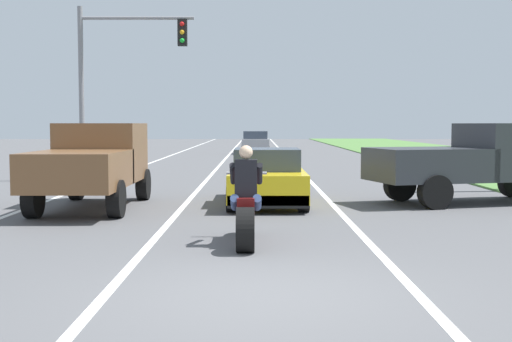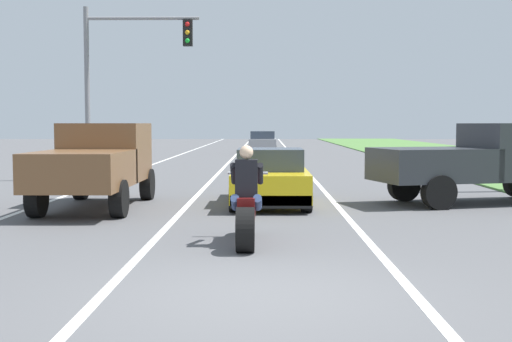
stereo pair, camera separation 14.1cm
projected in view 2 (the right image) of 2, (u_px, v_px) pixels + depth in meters
name	position (u px, v px, depth m)	size (l,w,h in m)	color
ground_plane	(259.00, 294.00, 7.68)	(160.00, 160.00, 0.00)	#565659
lane_stripe_left_solid	(134.00, 171.00, 27.70)	(0.14, 120.00, 0.01)	white
lane_stripe_right_solid	(307.00, 171.00, 27.60)	(0.14, 120.00, 0.01)	white
lane_stripe_centre_dashed	(220.00, 171.00, 27.65)	(0.14, 120.00, 0.01)	white
motorcycle_with_rider	(246.00, 209.00, 10.72)	(0.70, 2.21, 1.62)	black
sports_car_yellow	(270.00, 178.00, 16.26)	(1.84, 4.30, 1.37)	yellow
pickup_truck_left_lane_brown	(97.00, 161.00, 15.47)	(2.02, 4.80, 1.98)	brown
pickup_truck_right_shoulder_dark_grey	(480.00, 159.00, 16.38)	(5.14, 3.14, 1.98)	#2D3035
traffic_light_mast_near	(121.00, 66.00, 22.97)	(4.01, 0.34, 6.00)	gray
distant_car_far_ahead	(263.00, 142.00, 43.92)	(1.80, 4.00, 1.50)	#99999E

